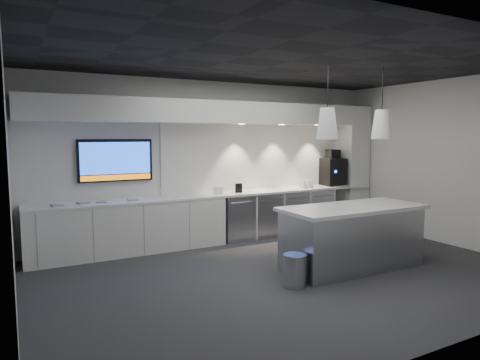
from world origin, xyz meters
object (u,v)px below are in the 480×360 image
island (352,237)px  bin (295,270)px  wall_tv (116,160)px  coffee_machine (333,171)px

island → bin: 1.28m
wall_tv → island: bearing=-43.0°
island → coffee_machine: size_ratio=2.86×
island → bin: (-1.23, -0.25, -0.26)m
bin → coffee_machine: coffee_machine is taller
bin → island: bearing=11.6°
bin → coffee_machine: size_ratio=0.55×
wall_tv → bin: 3.62m
island → wall_tv: bearing=137.3°
bin → coffee_machine: bearing=42.6°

